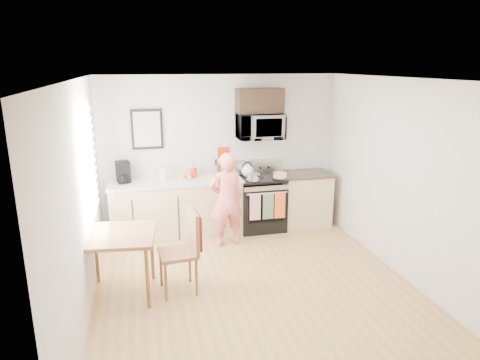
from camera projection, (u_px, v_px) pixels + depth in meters
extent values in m
plane|color=#9E6E3D|center=(256.00, 288.00, 5.45)|extent=(4.60, 4.60, 0.00)
cube|color=beige|center=(220.00, 153.00, 7.26)|extent=(4.00, 0.04, 2.60)
cube|color=beige|center=(347.00, 284.00, 2.95)|extent=(4.00, 0.04, 2.60)
cube|color=beige|center=(80.00, 203.00, 4.66)|extent=(0.04, 4.60, 2.60)
cube|color=beige|center=(405.00, 180.00, 5.55)|extent=(0.04, 4.60, 2.60)
cube|color=white|center=(258.00, 79.00, 4.76)|extent=(4.00, 4.60, 0.04)
cube|color=silver|center=(88.00, 164.00, 5.35)|extent=(0.02, 1.40, 1.50)
cube|color=white|center=(88.00, 164.00, 5.35)|extent=(0.01, 1.30, 1.40)
cube|color=tan|center=(177.00, 209.00, 7.03)|extent=(2.10, 0.60, 0.90)
cube|color=beige|center=(176.00, 182.00, 6.90)|extent=(2.14, 0.64, 0.04)
cube|color=tan|center=(304.00, 200.00, 7.53)|extent=(0.84, 0.60, 0.90)
cube|color=black|center=(305.00, 174.00, 7.40)|extent=(0.88, 0.64, 0.04)
cube|color=black|center=(261.00, 207.00, 7.34)|extent=(0.76, 0.65, 0.77)
cube|color=black|center=(266.00, 209.00, 7.03)|extent=(0.61, 0.02, 0.45)
cube|color=#AFAFB4|center=(266.00, 190.00, 6.94)|extent=(0.74, 0.02, 0.14)
cylinder|color=#AFAFB4|center=(267.00, 193.00, 6.91)|extent=(0.68, 0.02, 0.02)
cube|color=black|center=(261.00, 178.00, 7.20)|extent=(0.76, 0.65, 0.04)
cube|color=#AFAFB4|center=(257.00, 166.00, 7.42)|extent=(0.76, 0.08, 0.24)
cube|color=silver|center=(255.00, 207.00, 6.92)|extent=(0.18, 0.02, 0.44)
cube|color=#4D6946|center=(268.00, 206.00, 6.97)|extent=(0.18, 0.02, 0.44)
cube|color=#CE511E|center=(280.00, 205.00, 7.01)|extent=(0.18, 0.02, 0.44)
imported|color=#AFAFB4|center=(260.00, 126.00, 7.08)|extent=(0.76, 0.51, 0.42)
cube|color=black|center=(260.00, 101.00, 7.01)|extent=(0.76, 0.35, 0.40)
cube|color=black|center=(147.00, 129.00, 6.86)|extent=(0.50, 0.03, 0.65)
cube|color=beige|center=(147.00, 129.00, 6.84)|extent=(0.42, 0.01, 0.56)
cube|color=#B7260F|center=(224.00, 153.00, 7.26)|extent=(0.20, 0.02, 0.20)
imported|color=#E0433D|center=(226.00, 199.00, 6.60)|extent=(0.58, 0.41, 1.48)
cube|color=brown|center=(118.00, 235.00, 5.11)|extent=(0.86, 0.86, 0.04)
cylinder|color=brown|center=(84.00, 282.00, 4.83)|extent=(0.05, 0.05, 0.76)
cylinder|color=brown|center=(147.00, 278.00, 4.92)|extent=(0.05, 0.05, 0.76)
cylinder|color=brown|center=(96.00, 255.00, 5.51)|extent=(0.05, 0.05, 0.76)
cylinder|color=brown|center=(152.00, 252.00, 5.60)|extent=(0.05, 0.05, 0.76)
cube|color=brown|center=(178.00, 254.00, 5.26)|extent=(0.48, 0.48, 0.04)
cube|color=brown|center=(194.00, 231.00, 5.25)|extent=(0.09, 0.44, 0.53)
cube|color=#54100E|center=(196.00, 230.00, 5.26)|extent=(0.11, 0.40, 0.44)
cylinder|color=brown|center=(166.00, 283.00, 5.10)|extent=(0.04, 0.04, 0.48)
cylinder|color=brown|center=(197.00, 278.00, 5.22)|extent=(0.04, 0.04, 0.48)
cylinder|color=brown|center=(161.00, 269.00, 5.44)|extent=(0.04, 0.04, 0.48)
cylinder|color=brown|center=(190.00, 264.00, 5.56)|extent=(0.04, 0.04, 0.48)
cube|color=brown|center=(217.00, 171.00, 7.14)|extent=(0.15, 0.15, 0.20)
cylinder|color=#B7260F|center=(193.00, 173.00, 7.10)|extent=(0.12, 0.12, 0.15)
imported|color=white|center=(185.00, 178.00, 6.94)|extent=(0.23, 0.23, 0.05)
cube|color=tan|center=(162.00, 174.00, 6.85)|extent=(0.09, 0.09, 0.23)
cube|color=black|center=(123.00, 172.00, 6.76)|extent=(0.24, 0.27, 0.34)
cylinder|color=black|center=(123.00, 179.00, 6.69)|extent=(0.13, 0.13, 0.13)
cube|color=tan|center=(216.00, 179.00, 6.81)|extent=(0.32, 0.19, 0.11)
cylinder|color=black|center=(280.00, 178.00, 7.10)|extent=(0.28, 0.28, 0.01)
cylinder|color=#DAB170|center=(280.00, 175.00, 7.09)|extent=(0.23, 0.23, 0.07)
sphere|color=white|center=(247.00, 171.00, 7.19)|extent=(0.20, 0.20, 0.20)
cone|color=white|center=(247.00, 165.00, 7.16)|extent=(0.06, 0.06, 0.06)
torus|color=black|center=(247.00, 167.00, 7.17)|extent=(0.18, 0.02, 0.18)
cylinder|color=#AFAFB4|center=(253.00, 177.00, 6.96)|extent=(0.22, 0.22, 0.11)
cylinder|color=black|center=(259.00, 177.00, 6.82)|extent=(0.09, 0.19, 0.02)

